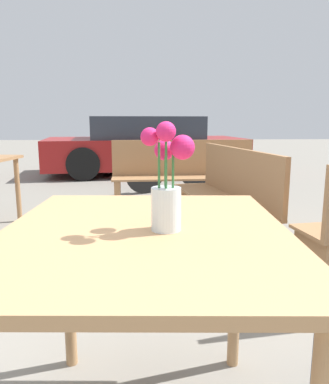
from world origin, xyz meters
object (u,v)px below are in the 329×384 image
(bench_middle, at_px, (183,175))
(bicycle, at_px, (172,168))
(parked_car, at_px, (145,146))
(table_front, at_px, (144,261))
(bench_far, at_px, (226,197))
(flower_vase, at_px, (166,186))

(bench_middle, height_order, bicycle, bench_middle)
(bicycle, bearing_deg, parked_car, 101.54)
(table_front, distance_m, bicycle, 4.67)
(bench_far, xyz_separation_m, bicycle, (-0.24, 2.76, -0.11))
(flower_vase, height_order, bench_middle, flower_vase)
(bicycle, bearing_deg, bench_middle, -89.11)
(bench_middle, height_order, parked_car, parked_car)
(table_front, xyz_separation_m, parked_car, (0.01, 6.64, -0.10))
(table_front, relative_size, bicycle, 0.75)
(bench_middle, xyz_separation_m, parked_car, (-0.43, 3.52, 0.09))
(table_front, distance_m, flower_vase, 0.24)
(bench_middle, bearing_deg, bicycle, 90.89)
(bench_middle, height_order, bench_far, same)
(flower_vase, distance_m, bench_far, 2.03)
(flower_vase, height_order, parked_car, parked_car)
(table_front, xyz_separation_m, flower_vase, (0.06, -0.01, 0.23))
(table_front, relative_size, flower_vase, 3.35)
(flower_vase, relative_size, parked_car, 0.08)
(table_front, height_order, bench_far, bench_far)
(flower_vase, relative_size, bicycle, 0.22)
(bicycle, height_order, parked_car, parked_car)
(bench_far, distance_m, parked_car, 4.81)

